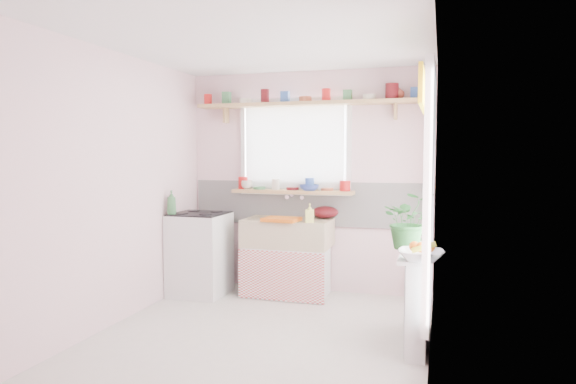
% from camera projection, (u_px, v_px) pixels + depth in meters
% --- Properties ---
extents(room, '(3.20, 3.20, 3.20)m').
position_uv_depth(room, '(355.00, 174.00, 4.96)').
color(room, silver).
rests_on(room, ground).
extents(sink_unit, '(0.95, 0.65, 1.11)m').
position_uv_depth(sink_unit, '(288.00, 257.00, 5.68)').
color(sink_unit, white).
rests_on(sink_unit, ground).
extents(cooker, '(0.58, 0.58, 0.93)m').
position_uv_depth(cooker, '(200.00, 253.00, 5.71)').
color(cooker, white).
rests_on(cooker, ground).
extents(radiator_ledge, '(0.22, 0.95, 0.78)m').
position_uv_depth(radiator_ledge, '(418.00, 296.00, 4.22)').
color(radiator_ledge, white).
rests_on(radiator_ledge, ground).
extents(windowsill, '(1.40, 0.22, 0.04)m').
position_uv_depth(windowsill, '(293.00, 192.00, 5.80)').
color(windowsill, tan).
rests_on(windowsill, room).
extents(pine_shelf, '(2.52, 0.24, 0.04)m').
position_uv_depth(pine_shelf, '(305.00, 104.00, 5.68)').
color(pine_shelf, tan).
rests_on(pine_shelf, room).
extents(shelf_crockery, '(2.47, 0.11, 0.12)m').
position_uv_depth(shelf_crockery, '(305.00, 97.00, 5.67)').
color(shelf_crockery, red).
rests_on(shelf_crockery, pine_shelf).
extents(sill_crockery, '(1.35, 0.11, 0.12)m').
position_uv_depth(sill_crockery, '(291.00, 185.00, 5.80)').
color(sill_crockery, red).
rests_on(sill_crockery, windowsill).
extents(dish_tray, '(0.40, 0.32, 0.04)m').
position_uv_depth(dish_tray, '(281.00, 219.00, 5.48)').
color(dish_tray, orange).
rests_on(dish_tray, sink_unit).
extents(colander, '(0.34, 0.34, 0.14)m').
position_uv_depth(colander, '(325.00, 212.00, 5.73)').
color(colander, '#4E0D13').
rests_on(colander, sink_unit).
extents(jade_plant, '(0.50, 0.45, 0.48)m').
position_uv_depth(jade_plant, '(409.00, 220.00, 4.26)').
color(jade_plant, '#276129').
rests_on(jade_plant, radiator_ledge).
extents(fruit_bowl, '(0.35, 0.35, 0.08)m').
position_uv_depth(fruit_bowl, '(421.00, 255.00, 3.80)').
color(fruit_bowl, silver).
rests_on(fruit_bowl, radiator_ledge).
extents(herb_pot, '(0.13, 0.11, 0.21)m').
position_uv_depth(herb_pot, '(424.00, 234.00, 4.44)').
color(herb_pot, '#2D712D').
rests_on(herb_pot, radiator_ledge).
extents(soap_bottle_sink, '(0.11, 0.11, 0.20)m').
position_uv_depth(soap_bottle_sink, '(310.00, 213.00, 5.37)').
color(soap_bottle_sink, '#FDFA70').
rests_on(soap_bottle_sink, sink_unit).
extents(sill_cup, '(0.16, 0.16, 0.10)m').
position_uv_depth(sill_cup, '(247.00, 185.00, 5.93)').
color(sill_cup, beige).
rests_on(sill_cup, windowsill).
extents(sill_bowl, '(0.24, 0.24, 0.07)m').
position_uv_depth(sill_bowl, '(309.00, 188.00, 5.68)').
color(sill_bowl, '#344CAA').
rests_on(sill_bowl, windowsill).
extents(shelf_vase, '(0.19, 0.19, 0.17)m').
position_uv_depth(shelf_vase, '(397.00, 92.00, 5.44)').
color(shelf_vase, '#9C4130').
rests_on(shelf_vase, pine_shelf).
extents(cooker_bottle, '(0.13, 0.13, 0.26)m').
position_uv_depth(cooker_bottle, '(172.00, 202.00, 5.52)').
color(cooker_bottle, '#408048').
rests_on(cooker_bottle, cooker).
extents(fruit, '(0.20, 0.14, 0.10)m').
position_uv_depth(fruit, '(422.00, 247.00, 3.80)').
color(fruit, orange).
rests_on(fruit, fruit_bowl).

